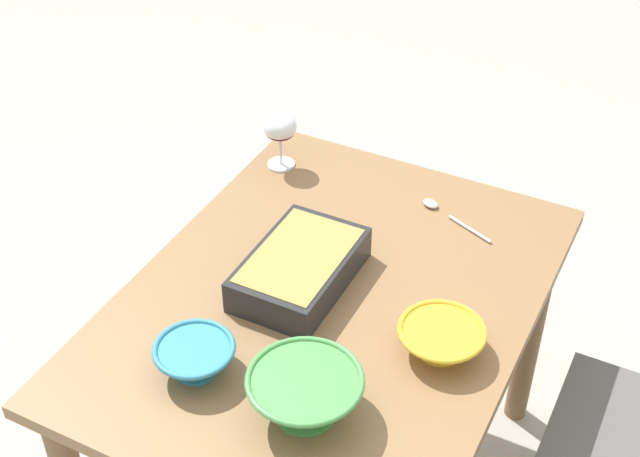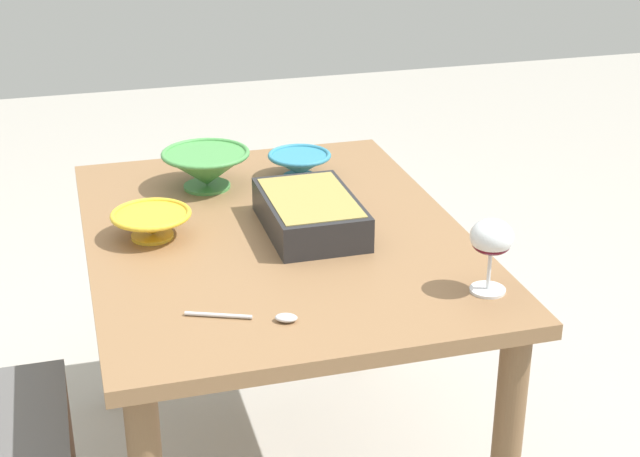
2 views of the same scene
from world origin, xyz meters
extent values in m
cube|color=olive|center=(0.00, 0.00, 0.72)|extent=(1.16, 0.87, 0.03)
cylinder|color=brown|center=(0.52, -0.37, 0.35)|extent=(0.06, 0.06, 0.70)
cylinder|color=brown|center=(0.52, 0.37, 0.35)|extent=(0.06, 0.06, 0.70)
cube|color=#595959|center=(0.17, -0.71, 0.43)|extent=(0.44, 0.41, 0.02)
cylinder|color=brown|center=(0.37, -0.53, 0.21)|extent=(0.04, 0.04, 0.42)
cylinder|color=white|center=(0.41, 0.35, 0.74)|extent=(0.07, 0.07, 0.01)
cylinder|color=white|center=(0.41, 0.35, 0.78)|extent=(0.01, 0.01, 0.08)
ellipsoid|color=white|center=(0.41, 0.35, 0.86)|extent=(0.09, 0.09, 0.07)
ellipsoid|color=#4C0A19|center=(0.41, 0.35, 0.85)|extent=(0.08, 0.08, 0.04)
cube|color=#262628|center=(0.01, 0.08, 0.78)|extent=(0.33, 0.21, 0.08)
cube|color=#9E8C47|center=(0.01, 0.08, 0.81)|extent=(0.29, 0.19, 0.02)
cylinder|color=teal|center=(-0.32, 0.14, 0.74)|extent=(0.09, 0.09, 0.01)
cone|color=teal|center=(-0.32, 0.14, 0.77)|extent=(0.16, 0.16, 0.06)
torus|color=teal|center=(-0.32, 0.14, 0.80)|extent=(0.17, 0.17, 0.01)
cylinder|color=yellow|center=(-0.04, -0.28, 0.74)|extent=(0.10, 0.10, 0.01)
cone|color=yellow|center=(-0.04, -0.28, 0.77)|extent=(0.18, 0.18, 0.05)
torus|color=yellow|center=(-0.04, -0.28, 0.80)|extent=(0.19, 0.19, 0.01)
cylinder|color=#4C994C|center=(-0.32, -0.11, 0.74)|extent=(0.12, 0.12, 0.01)
cone|color=#4C994C|center=(-0.32, -0.11, 0.79)|extent=(0.22, 0.22, 0.09)
torus|color=#4C994C|center=(-0.32, -0.11, 0.83)|extent=(0.23, 0.23, 0.01)
cylinder|color=silver|center=(0.37, -0.20, 0.74)|extent=(0.06, 0.13, 0.01)
ellipsoid|color=silver|center=(0.42, -0.08, 0.75)|extent=(0.04, 0.05, 0.01)
camera|label=1|loc=(-1.33, -0.65, 2.10)|focal=50.07mm
camera|label=2|loc=(1.99, -0.45, 1.65)|focal=53.64mm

